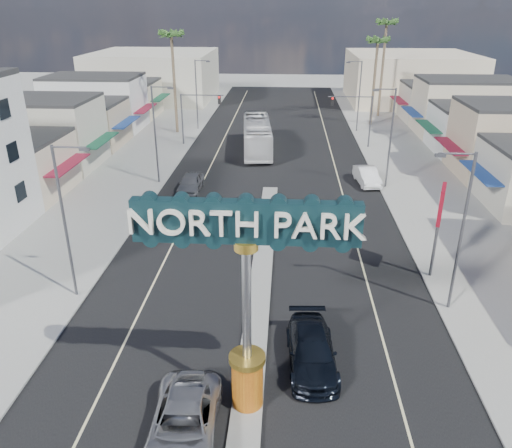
# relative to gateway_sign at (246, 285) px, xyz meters

# --- Properties ---
(ground) EXTENTS (160.00, 160.00, 0.00)m
(ground) POSITION_rel_gateway_sign_xyz_m (0.00, 28.02, -5.93)
(ground) COLOR gray
(ground) RESTS_ON ground
(road) EXTENTS (20.00, 120.00, 0.01)m
(road) POSITION_rel_gateway_sign_xyz_m (0.00, 28.02, -5.92)
(road) COLOR black
(road) RESTS_ON ground
(median_island) EXTENTS (1.30, 30.00, 0.16)m
(median_island) POSITION_rel_gateway_sign_xyz_m (0.00, 12.02, -5.85)
(median_island) COLOR gray
(median_island) RESTS_ON ground
(sidewalk_left) EXTENTS (8.00, 120.00, 0.12)m
(sidewalk_left) POSITION_rel_gateway_sign_xyz_m (-14.00, 28.02, -5.87)
(sidewalk_left) COLOR gray
(sidewalk_left) RESTS_ON ground
(sidewalk_right) EXTENTS (8.00, 120.00, 0.12)m
(sidewalk_right) POSITION_rel_gateway_sign_xyz_m (14.00, 28.02, -5.87)
(sidewalk_right) COLOR gray
(sidewalk_right) RESTS_ON ground
(storefront_row_left) EXTENTS (12.00, 42.00, 6.00)m
(storefront_row_left) POSITION_rel_gateway_sign_xyz_m (-24.00, 41.02, -2.93)
(storefront_row_left) COLOR beige
(storefront_row_left) RESTS_ON ground
(storefront_row_right) EXTENTS (12.00, 42.00, 6.00)m
(storefront_row_right) POSITION_rel_gateway_sign_xyz_m (24.00, 41.02, -2.93)
(storefront_row_right) COLOR #B7B29E
(storefront_row_right) RESTS_ON ground
(backdrop_far_left) EXTENTS (20.00, 20.00, 8.00)m
(backdrop_far_left) POSITION_rel_gateway_sign_xyz_m (-22.00, 73.02, -1.93)
(backdrop_far_left) COLOR #B7B29E
(backdrop_far_left) RESTS_ON ground
(backdrop_far_right) EXTENTS (20.00, 20.00, 8.00)m
(backdrop_far_right) POSITION_rel_gateway_sign_xyz_m (22.00, 73.02, -1.93)
(backdrop_far_right) COLOR beige
(backdrop_far_right) RESTS_ON ground
(gateway_sign) EXTENTS (8.20, 1.50, 9.15)m
(gateway_sign) POSITION_rel_gateway_sign_xyz_m (0.00, 0.00, 0.00)
(gateway_sign) COLOR #B0380D
(gateway_sign) RESTS_ON median_island
(traffic_signal_left) EXTENTS (5.09, 0.45, 6.00)m
(traffic_signal_left) POSITION_rel_gateway_sign_xyz_m (-9.18, 42.02, -1.65)
(traffic_signal_left) COLOR #47474C
(traffic_signal_left) RESTS_ON ground
(traffic_signal_right) EXTENTS (5.09, 0.45, 6.00)m
(traffic_signal_right) POSITION_rel_gateway_sign_xyz_m (9.18, 42.02, -1.65)
(traffic_signal_right) COLOR #47474C
(traffic_signal_right) RESTS_ON ground
(streetlight_l_near) EXTENTS (2.03, 0.22, 9.00)m
(streetlight_l_near) POSITION_rel_gateway_sign_xyz_m (-10.43, 8.02, -0.86)
(streetlight_l_near) COLOR #47474C
(streetlight_l_near) RESTS_ON ground
(streetlight_l_mid) EXTENTS (2.03, 0.22, 9.00)m
(streetlight_l_mid) POSITION_rel_gateway_sign_xyz_m (-10.43, 28.02, -0.86)
(streetlight_l_mid) COLOR #47474C
(streetlight_l_mid) RESTS_ON ground
(streetlight_l_far) EXTENTS (2.03, 0.22, 9.00)m
(streetlight_l_far) POSITION_rel_gateway_sign_xyz_m (-10.43, 50.02, -0.86)
(streetlight_l_far) COLOR #47474C
(streetlight_l_far) RESTS_ON ground
(streetlight_r_near) EXTENTS (2.03, 0.22, 9.00)m
(streetlight_r_near) POSITION_rel_gateway_sign_xyz_m (10.43, 8.02, -0.86)
(streetlight_r_near) COLOR #47474C
(streetlight_r_near) RESTS_ON ground
(streetlight_r_mid) EXTENTS (2.03, 0.22, 9.00)m
(streetlight_r_mid) POSITION_rel_gateway_sign_xyz_m (10.43, 28.02, -0.86)
(streetlight_r_mid) COLOR #47474C
(streetlight_r_mid) RESTS_ON ground
(streetlight_r_far) EXTENTS (2.03, 0.22, 9.00)m
(streetlight_r_far) POSITION_rel_gateway_sign_xyz_m (10.43, 50.02, -0.86)
(streetlight_r_far) COLOR #47474C
(streetlight_r_far) RESTS_ON ground
(palm_left_far) EXTENTS (2.60, 2.60, 13.10)m
(palm_left_far) POSITION_rel_gateway_sign_xyz_m (-13.00, 48.02, 5.57)
(palm_left_far) COLOR brown
(palm_left_far) RESTS_ON ground
(palm_right_mid) EXTENTS (2.60, 2.60, 12.10)m
(palm_right_mid) POSITION_rel_gateway_sign_xyz_m (13.00, 54.02, 4.67)
(palm_right_mid) COLOR brown
(palm_right_mid) RESTS_ON ground
(palm_right_far) EXTENTS (2.60, 2.60, 14.10)m
(palm_right_far) POSITION_rel_gateway_sign_xyz_m (15.00, 60.02, 6.46)
(palm_right_far) COLOR brown
(palm_right_far) RESTS_ON ground
(suv_left) EXTENTS (2.84, 5.74, 1.57)m
(suv_left) POSITION_rel_gateway_sign_xyz_m (-2.32, -1.92, -5.14)
(suv_left) COLOR #A6A7AB
(suv_left) RESTS_ON ground
(suv_right) EXTENTS (2.51, 5.50, 1.56)m
(suv_right) POSITION_rel_gateway_sign_xyz_m (2.78, 2.85, -5.15)
(suv_right) COLOR black
(suv_right) RESTS_ON ground
(car_parked_left) EXTENTS (2.04, 4.85, 1.64)m
(car_parked_left) POSITION_rel_gateway_sign_xyz_m (-7.14, 25.86, -5.11)
(car_parked_left) COLOR slate
(car_parked_left) RESTS_ON ground
(car_parked_right) EXTENTS (2.22, 4.94, 1.57)m
(car_parked_right) POSITION_rel_gateway_sign_xyz_m (9.00, 29.01, -5.14)
(car_parked_right) COLOR white
(car_parked_right) RESTS_ON ground
(city_bus) EXTENTS (4.07, 12.98, 3.56)m
(city_bus) POSITION_rel_gateway_sign_xyz_m (-2.00, 39.86, -4.15)
(city_bus) COLOR silver
(city_bus) RESTS_ON ground
(bank_pylon_sign) EXTENTS (0.80, 1.80, 5.84)m
(bank_pylon_sign) POSITION_rel_gateway_sign_xyz_m (10.49, 11.57, -1.39)
(bank_pylon_sign) COLOR #47474C
(bank_pylon_sign) RESTS_ON sidewalk_right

